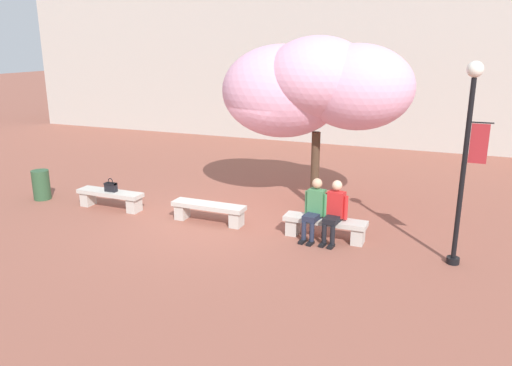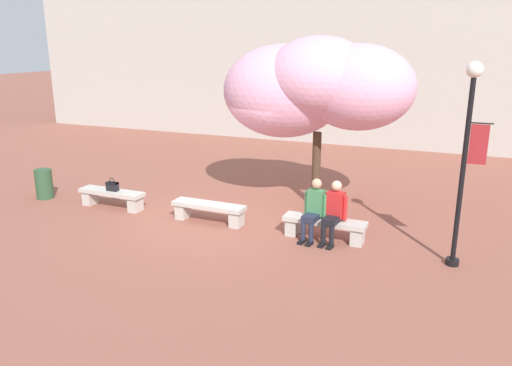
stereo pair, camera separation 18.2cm
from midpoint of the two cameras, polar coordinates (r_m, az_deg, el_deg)
name	(u,v)px [view 1 (the left image)]	position (r m, az deg, el deg)	size (l,w,h in m)	color
ground_plane	(209,222)	(11.59, -5.85, -4.48)	(100.00, 100.00, 0.00)	#8E5142
building_facade	(334,34)	(22.17, 8.64, 16.45)	(28.00, 4.00, 8.61)	#B7B2A8
stone_bench_west_end	(110,197)	(12.92, -16.71, -1.52)	(1.75, 0.45, 0.45)	#BCB7AD
stone_bench_near_west	(209,210)	(11.49, -5.89, -3.07)	(1.75, 0.45, 0.45)	#BCB7AD
stone_bench_center	(325,225)	(10.58, 7.39, -4.81)	(1.75, 0.45, 0.45)	#BCB7AD
person_seated_left	(315,207)	(10.45, 6.22, -2.72)	(0.50, 0.72, 1.29)	black
person_seated_right	(335,209)	(10.35, 8.47, -2.98)	(0.51, 0.71, 1.29)	black
handbag	(111,186)	(12.80, -16.65, -0.38)	(0.30, 0.15, 0.34)	black
cherry_tree_main	(313,86)	(12.21, 6.08, 10.95)	(4.67, 2.77, 4.16)	#473323
lamp_post_with_banner	(467,147)	(9.49, 22.45, 3.86)	(0.54, 0.28, 3.70)	black
trash_bin	(41,185)	(14.28, -23.68, -0.19)	(0.44, 0.44, 0.78)	#2D5133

